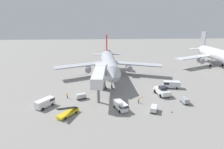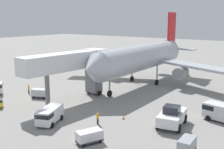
{
  "view_description": "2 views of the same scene",
  "coord_description": "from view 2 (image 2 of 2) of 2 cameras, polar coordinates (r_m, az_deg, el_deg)",
  "views": [
    {
      "loc": [
        -3.9,
        -41.9,
        21.97
      ],
      "look_at": [
        -0.45,
        17.74,
        3.39
      ],
      "focal_mm": 29.89,
      "sensor_mm": 36.0,
      "label": 1
    },
    {
      "loc": [
        27.33,
        -23.56,
        13.26
      ],
      "look_at": [
        -3.51,
        18.25,
        2.83
      ],
      "focal_mm": 45.11,
      "sensor_mm": 36.0,
      "label": 2
    }
  ],
  "objects": [
    {
      "name": "safety_cone_bravo",
      "position": [
        38.04,
        2.35,
        -8.67
      ],
      "size": [
        0.32,
        0.32,
        0.5
      ],
      "color": "black",
      "rests_on": "ground"
    },
    {
      "name": "jet_bridge",
      "position": [
        45.86,
        -8.08,
        2.13
      ],
      "size": [
        4.49,
        16.41,
        7.99
      ],
      "color": "silver",
      "rests_on": "ground"
    },
    {
      "name": "baggage_cart_mid_center",
      "position": [
        31.13,
        -4.61,
        -12.33
      ],
      "size": [
        2.35,
        3.1,
        1.4
      ],
      "color": "#38383D",
      "rests_on": "ground"
    },
    {
      "name": "pushback_tug",
      "position": [
        36.15,
        12.06,
        -8.3
      ],
      "size": [
        3.76,
        5.97,
        2.7
      ],
      "color": "white",
      "rests_on": "ground"
    },
    {
      "name": "ground_crew_worker_foreground",
      "position": [
        36.12,
        -2.92,
        -8.73
      ],
      "size": [
        0.44,
        0.44,
        1.65
      ],
      "color": "#1E2333",
      "rests_on": "ground"
    },
    {
      "name": "ground_crew_worker_midground",
      "position": [
        52.56,
        -16.53,
        -2.79
      ],
      "size": [
        0.41,
        0.41,
        1.6
      ],
      "color": "#1E2333",
      "rests_on": "ground"
    },
    {
      "name": "service_van_mid_right",
      "position": [
        39.57,
        21.53,
        -7.1
      ],
      "size": [
        5.41,
        3.03,
        2.24
      ],
      "color": "silver",
      "rests_on": "ground"
    },
    {
      "name": "baggage_cart_far_left",
      "position": [
        29.8,
        14.94,
        -13.66
      ],
      "size": [
        1.47,
        2.64,
        1.55
      ],
      "color": "#38383D",
      "rests_on": "ground"
    },
    {
      "name": "airplane_at_gate",
      "position": [
        57.48,
        6.38,
        3.49
      ],
      "size": [
        41.02,
        36.13,
        14.63
      ],
      "color": "#B7BCC6",
      "rests_on": "ground"
    },
    {
      "name": "ground_plane",
      "position": [
        38.44,
        -12.18,
        -9.1
      ],
      "size": [
        300.0,
        300.0,
        0.0
      ],
      "primitive_type": "plane",
      "color": "gray"
    },
    {
      "name": "service_van_rear_left",
      "position": [
        37.08,
        -12.58,
        -7.97
      ],
      "size": [
        3.47,
        4.87,
        2.04
      ],
      "color": "white",
      "rests_on": "ground"
    },
    {
      "name": "baggage_cart_mid_left",
      "position": [
        49.1,
        -14.43,
        -3.67
      ],
      "size": [
        2.94,
        2.24,
        1.53
      ],
      "color": "#38383D",
      "rests_on": "ground"
    }
  ]
}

